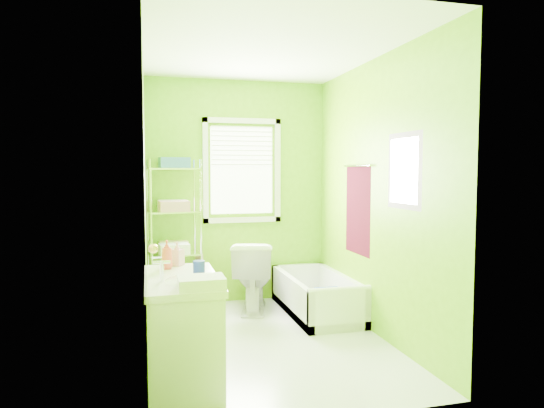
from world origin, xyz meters
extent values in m
plane|color=silver|center=(0.00, 0.00, 0.00)|extent=(2.90, 2.90, 0.00)
cube|color=#65A608|center=(0.00, 1.45, 1.30)|extent=(2.10, 0.04, 2.60)
cube|color=#65A608|center=(0.00, -1.45, 1.30)|extent=(2.10, 0.04, 2.60)
cube|color=#65A608|center=(-1.05, 0.00, 1.30)|extent=(0.04, 2.90, 2.60)
cube|color=#65A608|center=(1.05, 0.00, 1.30)|extent=(0.04, 2.90, 2.60)
cube|color=white|center=(0.00, 0.00, 2.60)|extent=(2.10, 2.90, 0.04)
cube|color=white|center=(0.05, 1.44, 1.55)|extent=(0.74, 0.01, 1.01)
cube|color=white|center=(0.05, 1.42, 0.97)|extent=(0.92, 0.05, 0.06)
cube|color=white|center=(0.05, 1.42, 2.13)|extent=(0.92, 0.05, 0.06)
cube|color=white|center=(-0.38, 1.42, 1.55)|extent=(0.06, 0.05, 1.22)
cube|color=white|center=(0.48, 1.42, 1.55)|extent=(0.06, 0.05, 1.22)
cube|color=white|center=(0.05, 1.42, 1.84)|extent=(0.72, 0.02, 0.50)
cube|color=white|center=(-1.04, -1.00, 1.00)|extent=(0.02, 0.80, 2.00)
sphere|color=gold|center=(-1.00, -0.67, 1.00)|extent=(0.07, 0.07, 0.07)
cube|color=#440717|center=(1.04, 0.35, 1.15)|extent=(0.02, 0.58, 0.90)
cylinder|color=silver|center=(1.02, 0.35, 1.60)|extent=(0.02, 0.62, 0.02)
cube|color=#CC5972|center=(1.04, -0.55, 1.55)|extent=(0.02, 0.54, 0.64)
cube|color=white|center=(1.03, -0.55, 1.55)|extent=(0.01, 0.44, 0.54)
cube|color=white|center=(0.73, 0.73, 0.05)|extent=(0.64, 1.37, 0.09)
cube|color=white|center=(0.44, 0.73, 0.21)|extent=(0.06, 1.37, 0.41)
cube|color=white|center=(1.02, 0.73, 0.21)|extent=(0.06, 1.37, 0.41)
cube|color=white|center=(0.73, 0.07, 0.21)|extent=(0.64, 0.06, 0.41)
cube|color=white|center=(0.73, 1.38, 0.21)|extent=(0.64, 0.06, 0.41)
cylinder|color=white|center=(0.73, 0.07, 0.41)|extent=(0.64, 0.06, 0.06)
cylinder|color=#1437BB|center=(0.73, 0.29, 0.12)|extent=(0.36, 0.36, 0.06)
cylinder|color=yellow|center=(0.73, 0.29, 0.18)|extent=(0.34, 0.34, 0.05)
cube|color=#1437BB|center=(0.73, 0.43, 0.24)|extent=(0.25, 0.04, 0.23)
imported|color=white|center=(0.09, 1.01, 0.39)|extent=(0.62, 0.85, 0.78)
cube|color=silver|center=(-0.80, -0.61, 0.36)|extent=(0.50, 0.99, 0.72)
cube|color=silver|center=(-0.80, -0.61, 0.75)|extent=(0.53, 1.02, 0.05)
ellipsoid|color=white|center=(-0.78, -0.74, 0.74)|extent=(0.34, 0.45, 0.12)
cylinder|color=silver|center=(-0.95, -0.74, 0.84)|extent=(0.03, 0.03, 0.16)
cylinder|color=silver|center=(-0.95, -0.74, 0.91)|extent=(0.12, 0.02, 0.02)
imported|color=#F24F47|center=(-0.89, -0.29, 0.89)|extent=(0.09, 0.09, 0.23)
imported|color=#EB98C4|center=(-0.80, -0.16, 0.87)|extent=(0.13, 0.13, 0.20)
cylinder|color=navy|center=(-0.67, -0.54, 0.82)|extent=(0.09, 0.09, 0.10)
cube|color=white|center=(-0.70, -0.99, 0.81)|extent=(0.31, 0.24, 0.08)
cylinder|color=silver|center=(-1.00, 1.06, 0.84)|extent=(0.02, 0.02, 1.67)
cylinder|color=silver|center=(-1.04, 1.39, 0.84)|extent=(0.02, 0.02, 1.67)
cylinder|color=silver|center=(-0.47, 1.13, 0.84)|extent=(0.02, 0.02, 1.67)
cylinder|color=silver|center=(-0.51, 1.45, 0.84)|extent=(0.02, 0.02, 1.67)
cube|color=silver|center=(-0.75, 1.26, 0.16)|extent=(0.59, 0.41, 0.02)
cube|color=silver|center=(-0.75, 1.26, 0.63)|extent=(0.59, 0.41, 0.02)
cube|color=silver|center=(-0.75, 1.26, 1.10)|extent=(0.59, 0.41, 0.02)
cube|color=silver|center=(-0.75, 1.26, 1.57)|extent=(0.59, 0.41, 0.02)
cube|color=#2F64AA|center=(-0.75, 1.15, 1.64)|extent=(0.34, 0.24, 0.12)
cube|color=#2F64AA|center=(-0.74, 1.39, 1.64)|extent=(0.34, 0.24, 0.12)
cube|color=#C68798|center=(-0.75, 1.15, 1.17)|extent=(0.34, 0.24, 0.12)
cube|color=white|center=(-0.76, 1.38, 1.17)|extent=(0.34, 0.24, 0.12)
cube|color=white|center=(-0.76, 1.17, 0.69)|extent=(0.34, 0.24, 0.12)
cube|color=#FCEA9A|center=(-0.76, 1.39, 0.69)|extent=(0.34, 0.24, 0.12)
cube|color=#C68798|center=(-0.48, 1.29, 0.37)|extent=(0.06, 0.29, 0.52)
camera|label=1|loc=(-1.04, -4.17, 1.56)|focal=32.00mm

